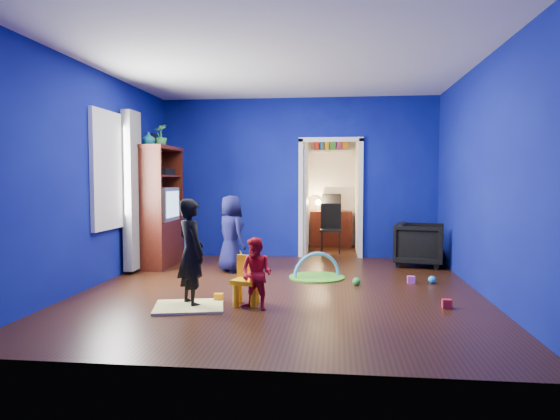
# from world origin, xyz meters

# --- Properties ---
(floor) EXTENTS (5.00, 5.50, 0.01)m
(floor) POSITION_xyz_m (0.00, 0.00, 0.00)
(floor) COLOR black
(floor) RESTS_ON ground
(ceiling) EXTENTS (5.00, 5.50, 0.01)m
(ceiling) POSITION_xyz_m (0.00, 0.00, 2.90)
(ceiling) COLOR white
(ceiling) RESTS_ON wall_back
(wall_back) EXTENTS (5.00, 0.02, 2.90)m
(wall_back) POSITION_xyz_m (0.00, 2.75, 1.45)
(wall_back) COLOR navy
(wall_back) RESTS_ON floor
(wall_front) EXTENTS (5.00, 0.02, 2.90)m
(wall_front) POSITION_xyz_m (0.00, -2.75, 1.45)
(wall_front) COLOR navy
(wall_front) RESTS_ON floor
(wall_left) EXTENTS (0.02, 5.50, 2.90)m
(wall_left) POSITION_xyz_m (-2.50, 0.00, 1.45)
(wall_left) COLOR navy
(wall_left) RESTS_ON floor
(wall_right) EXTENTS (0.02, 5.50, 2.90)m
(wall_right) POSITION_xyz_m (2.50, 0.00, 1.45)
(wall_right) COLOR navy
(wall_right) RESTS_ON floor
(alcove) EXTENTS (1.00, 1.75, 2.50)m
(alcove) POSITION_xyz_m (0.60, 3.62, 1.25)
(alcove) COLOR silver
(alcove) RESTS_ON floor
(armchair) EXTENTS (0.93, 0.91, 0.71)m
(armchair) POSITION_xyz_m (2.07, 2.00, 0.35)
(armchair) COLOR black
(armchair) RESTS_ON floor
(child_black) EXTENTS (0.51, 0.52, 1.21)m
(child_black) POSITION_xyz_m (-0.91, -0.95, 0.61)
(child_black) COLOR black
(child_black) RESTS_ON floor
(child_navy) EXTENTS (0.67, 0.68, 1.18)m
(child_navy) POSITION_xyz_m (-0.90, 1.14, 0.59)
(child_navy) COLOR #0F1637
(child_navy) RESTS_ON floor
(toddler_red) EXTENTS (0.47, 0.42, 0.79)m
(toddler_red) POSITION_xyz_m (-0.15, -1.03, 0.40)
(toddler_red) COLOR #AE1212
(toddler_red) RESTS_ON floor
(vase) EXTENTS (0.22, 0.22, 0.21)m
(vase) POSITION_xyz_m (-2.22, 1.22, 2.06)
(vase) COLOR #0B595F
(vase) RESTS_ON tv_armoire
(potted_plant) EXTENTS (0.27, 0.27, 0.38)m
(potted_plant) POSITION_xyz_m (-2.22, 1.74, 2.15)
(potted_plant) COLOR green
(potted_plant) RESTS_ON tv_armoire
(tv_armoire) EXTENTS (0.58, 1.14, 1.96)m
(tv_armoire) POSITION_xyz_m (-2.22, 1.52, 0.98)
(tv_armoire) COLOR #42150B
(tv_armoire) RESTS_ON floor
(crt_tv) EXTENTS (0.46, 0.70, 0.54)m
(crt_tv) POSITION_xyz_m (-2.18, 1.52, 1.02)
(crt_tv) COLOR silver
(crt_tv) RESTS_ON tv_armoire
(yellow_blanket) EXTENTS (0.87, 0.76, 0.03)m
(yellow_blanket) POSITION_xyz_m (-0.91, -1.05, 0.01)
(yellow_blanket) COLOR #F2E07A
(yellow_blanket) RESTS_ON floor
(hopper_ball) EXTENTS (0.36, 0.36, 0.36)m
(hopper_ball) POSITION_xyz_m (-0.95, 1.39, 0.18)
(hopper_ball) COLOR yellow
(hopper_ball) RESTS_ON floor
(kid_chair) EXTENTS (0.34, 0.34, 0.50)m
(kid_chair) POSITION_xyz_m (-0.30, -0.83, 0.25)
(kid_chair) COLOR yellow
(kid_chair) RESTS_ON floor
(play_mat) EXTENTS (0.80, 0.80, 0.02)m
(play_mat) POSITION_xyz_m (0.43, 0.81, 0.01)
(play_mat) COLOR green
(play_mat) RESTS_ON floor
(toy_arch) EXTENTS (0.68, 0.33, 0.72)m
(toy_arch) POSITION_xyz_m (0.43, 0.81, 0.02)
(toy_arch) COLOR #3F8CD8
(toy_arch) RESTS_ON floor
(window_left) EXTENTS (0.03, 0.95, 1.55)m
(window_left) POSITION_xyz_m (-2.48, 0.35, 1.55)
(window_left) COLOR white
(window_left) RESTS_ON wall_left
(curtain) EXTENTS (0.14, 0.42, 2.40)m
(curtain) POSITION_xyz_m (-2.37, 0.90, 1.25)
(curtain) COLOR slate
(curtain) RESTS_ON floor
(doorway) EXTENTS (1.16, 0.10, 2.10)m
(doorway) POSITION_xyz_m (0.60, 2.75, 1.05)
(doorway) COLOR white
(doorway) RESTS_ON floor
(study_desk) EXTENTS (0.88, 0.44, 0.75)m
(study_desk) POSITION_xyz_m (0.60, 4.26, 0.38)
(study_desk) COLOR #3D140A
(study_desk) RESTS_ON floor
(desk_monitor) EXTENTS (0.40, 0.05, 0.32)m
(desk_monitor) POSITION_xyz_m (0.60, 4.38, 0.95)
(desk_monitor) COLOR black
(desk_monitor) RESTS_ON study_desk
(desk_lamp) EXTENTS (0.14, 0.14, 0.14)m
(desk_lamp) POSITION_xyz_m (0.32, 4.32, 0.93)
(desk_lamp) COLOR #FFD88C
(desk_lamp) RESTS_ON study_desk
(folding_chair) EXTENTS (0.40, 0.40, 0.92)m
(folding_chair) POSITION_xyz_m (0.60, 3.30, 0.46)
(folding_chair) COLOR black
(folding_chair) RESTS_ON floor
(book_shelf) EXTENTS (0.88, 0.24, 0.04)m
(book_shelf) POSITION_xyz_m (0.60, 4.37, 2.02)
(book_shelf) COLOR white
(book_shelf) RESTS_ON study_desk
(toy_0) EXTENTS (0.10, 0.08, 0.10)m
(toy_0) POSITION_xyz_m (1.93, -0.74, 0.05)
(toy_0) COLOR red
(toy_0) RESTS_ON floor
(toy_1) EXTENTS (0.11, 0.11, 0.11)m
(toy_1) POSITION_xyz_m (2.02, 0.60, 0.06)
(toy_1) COLOR #279AE1
(toy_1) RESTS_ON floor
(toy_2) EXTENTS (0.10, 0.08, 0.10)m
(toy_2) POSITION_xyz_m (-0.65, -0.75, 0.05)
(toy_2) COLOR #FFA10D
(toy_2) RESTS_ON floor
(toy_3) EXTENTS (0.11, 0.11, 0.11)m
(toy_3) POSITION_xyz_m (0.99, 0.36, 0.06)
(toy_3) COLOR green
(toy_3) RESTS_ON floor
(toy_4) EXTENTS (0.10, 0.08, 0.10)m
(toy_4) POSITION_xyz_m (1.74, 0.57, 0.05)
(toy_4) COLOR #D44FCE
(toy_4) RESTS_ON floor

